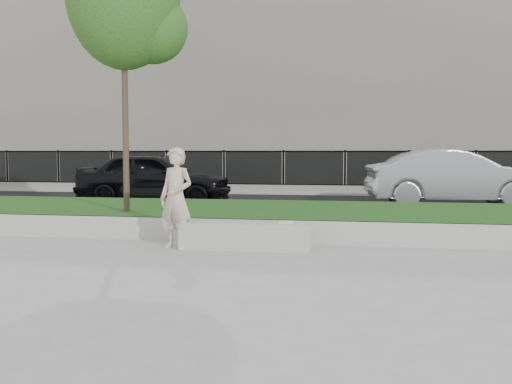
% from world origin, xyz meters
% --- Properties ---
extents(ground, '(90.00, 90.00, 0.00)m').
position_xyz_m(ground, '(0.00, 0.00, 0.00)').
color(ground, gray).
rests_on(ground, ground).
extents(grass_bank, '(34.00, 4.00, 0.40)m').
position_xyz_m(grass_bank, '(0.00, 3.00, 0.20)').
color(grass_bank, black).
rests_on(grass_bank, ground).
extents(grass_kerb, '(34.00, 0.08, 0.40)m').
position_xyz_m(grass_kerb, '(0.00, 1.04, 0.20)').
color(grass_kerb, '#A5A39A').
rests_on(grass_kerb, ground).
extents(street, '(34.00, 7.00, 0.04)m').
position_xyz_m(street, '(0.00, 8.50, 0.02)').
color(street, black).
rests_on(street, ground).
extents(far_pavement, '(34.00, 3.00, 0.12)m').
position_xyz_m(far_pavement, '(0.00, 13.00, 0.06)').
color(far_pavement, gray).
rests_on(far_pavement, ground).
extents(iron_fence, '(32.00, 0.30, 1.50)m').
position_xyz_m(iron_fence, '(0.00, 12.00, 0.54)').
color(iron_fence, slate).
rests_on(iron_fence, far_pavement).
extents(building_facade, '(34.00, 10.00, 10.00)m').
position_xyz_m(building_facade, '(0.00, 20.00, 5.00)').
color(building_facade, slate).
rests_on(building_facade, ground).
extents(stone_bench, '(2.06, 0.52, 0.42)m').
position_xyz_m(stone_bench, '(0.30, 0.40, 0.21)').
color(stone_bench, '#A5A39A').
rests_on(stone_bench, ground).
extents(man, '(0.69, 0.56, 1.62)m').
position_xyz_m(man, '(-0.78, 0.25, 0.81)').
color(man, beige).
rests_on(man, ground).
extents(book, '(0.25, 0.19, 0.03)m').
position_xyz_m(book, '(0.94, 0.46, 0.44)').
color(book, beige).
rests_on(book, stone_bench).
extents(young_tree, '(2.24, 2.14, 5.49)m').
position_xyz_m(young_tree, '(-2.26, 1.98, 4.39)').
color(young_tree, '#38281C').
rests_on(young_tree, grass_bank).
extents(car_dark, '(4.48, 1.96, 1.50)m').
position_xyz_m(car_dark, '(-3.72, 7.23, 0.79)').
color(car_dark, black).
rests_on(car_dark, street).
extents(car_silver, '(4.97, 2.28, 1.58)m').
position_xyz_m(car_silver, '(4.71, 8.30, 0.83)').
color(car_silver, '#989BA0').
rests_on(car_silver, street).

